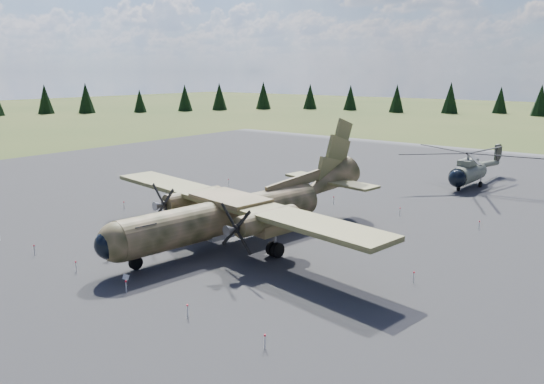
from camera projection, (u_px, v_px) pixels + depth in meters
The scene contains 8 objects.
ground at pixel (238, 238), 47.17m from camera, with size 500.00×500.00×0.00m, color brown.
apron at pixel (303, 215), 54.82m from camera, with size 120.00×120.00×0.04m, color #56565B.
transport_plane at pixel (241, 208), 45.77m from camera, with size 32.05×28.90×10.55m.
helicopter_near at pixel (469, 162), 67.21m from camera, with size 18.63×21.56×4.58m.
info_placard_left at pixel (107, 255), 41.36m from camera, with size 0.52×0.30×0.77m.
info_placard_right at pixel (126, 278), 36.66m from camera, with size 0.54×0.27×0.81m.
barrier_fence at pixel (234, 232), 47.28m from camera, with size 33.12×29.62×0.85m.
treeline at pixel (195, 188), 44.75m from camera, with size 333.82×336.19×11.00m.
Camera 1 is at (30.27, -33.52, 14.53)m, focal length 35.00 mm.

